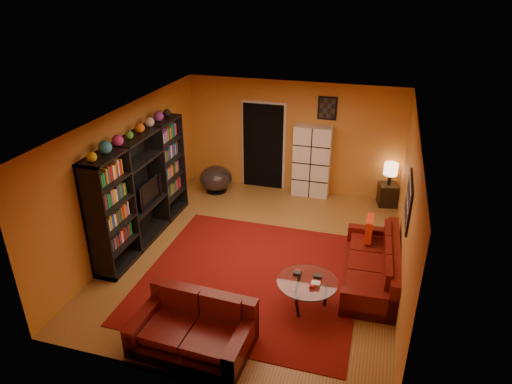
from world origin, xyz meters
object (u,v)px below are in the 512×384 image
(bowl_chair, at_px, (216,178))
(table_lamp, at_px, (391,170))
(side_table, at_px, (387,195))
(loveseat, at_px, (195,327))
(sofa, at_px, (376,266))
(storage_cabinet, at_px, (312,161))
(entertainment_unit, at_px, (142,189))
(tv, at_px, (146,191))
(coffee_table, at_px, (307,284))

(bowl_chair, xyz_separation_m, table_lamp, (3.94, 0.40, 0.52))
(side_table, bearing_deg, loveseat, -115.47)
(sofa, height_order, side_table, sofa)
(storage_cabinet, xyz_separation_m, table_lamp, (1.75, -0.05, 0.02))
(table_lamp, bearing_deg, entertainment_unit, -148.71)
(loveseat, height_order, bowl_chair, loveseat)
(tv, relative_size, storage_cabinet, 0.51)
(entertainment_unit, height_order, table_lamp, entertainment_unit)
(table_lamp, bearing_deg, coffee_table, -105.67)
(tv, xyz_separation_m, table_lamp, (4.47, 2.68, -0.11))
(coffee_table, xyz_separation_m, storage_cabinet, (-0.64, 4.00, 0.41))
(tv, bearing_deg, loveseat, -140.99)
(tv, relative_size, table_lamp, 1.70)
(tv, distance_m, sofa, 4.42)
(loveseat, bearing_deg, sofa, -44.15)
(entertainment_unit, relative_size, sofa, 1.38)
(entertainment_unit, bearing_deg, side_table, 31.29)
(entertainment_unit, xyz_separation_m, loveseat, (2.07, -2.41, -0.77))
(loveseat, height_order, storage_cabinet, storage_cabinet)
(sofa, xyz_separation_m, storage_cabinet, (-1.64, 3.02, 0.55))
(tv, distance_m, bowl_chair, 2.42)
(tv, distance_m, storage_cabinet, 3.86)
(sofa, height_order, bowl_chair, sofa)
(loveseat, bearing_deg, storage_cabinet, -4.95)
(sofa, height_order, loveseat, same)
(storage_cabinet, bearing_deg, tv, -135.35)
(bowl_chair, relative_size, side_table, 1.54)
(side_table, bearing_deg, entertainment_unit, -148.71)
(bowl_chair, height_order, side_table, bowl_chair)
(coffee_table, bearing_deg, side_table, 74.33)
(sofa, distance_m, side_table, 2.97)
(coffee_table, height_order, table_lamp, table_lamp)
(sofa, height_order, coffee_table, sofa)
(tv, xyz_separation_m, storage_cabinet, (2.73, 2.73, -0.13))
(entertainment_unit, xyz_separation_m, sofa, (4.41, -0.22, -0.76))
(sofa, relative_size, loveseat, 1.32)
(storage_cabinet, distance_m, bowl_chair, 2.29)
(tv, xyz_separation_m, coffee_table, (3.37, -1.28, -0.54))
(loveseat, xyz_separation_m, bowl_chair, (-1.48, 4.76, 0.05))
(coffee_table, bearing_deg, loveseat, -138.17)
(coffee_table, relative_size, table_lamp, 1.86)
(tv, bearing_deg, bowl_chair, -13.28)
(coffee_table, height_order, storage_cabinet, storage_cabinet)
(entertainment_unit, relative_size, bowl_chair, 3.90)
(storage_cabinet, height_order, table_lamp, storage_cabinet)
(coffee_table, distance_m, side_table, 4.11)
(storage_cabinet, bearing_deg, sofa, -61.92)
(tv, height_order, side_table, tv)
(loveseat, bearing_deg, table_lamp, -22.66)
(storage_cabinet, bearing_deg, entertainment_unit, -135.09)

